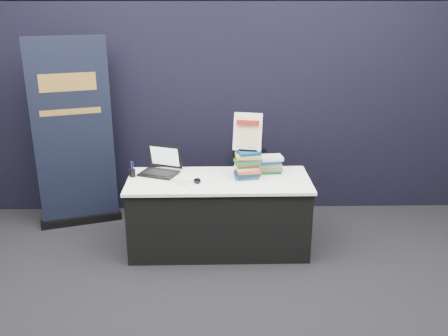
% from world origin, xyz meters
% --- Properties ---
extents(floor, '(8.00, 8.00, 0.00)m').
position_xyz_m(floor, '(0.00, 0.00, 0.00)').
color(floor, black).
rests_on(floor, ground).
extents(wall_back, '(8.00, 0.02, 3.50)m').
position_xyz_m(wall_back, '(0.00, 4.00, 1.75)').
color(wall_back, beige).
rests_on(wall_back, floor).
extents(drape_partition, '(6.00, 0.08, 2.40)m').
position_xyz_m(drape_partition, '(0.00, 1.60, 1.20)').
color(drape_partition, black).
rests_on(drape_partition, floor).
extents(display_table, '(1.80, 0.75, 0.75)m').
position_xyz_m(display_table, '(0.00, 0.55, 0.38)').
color(display_table, black).
rests_on(display_table, floor).
extents(laptop, '(0.43, 0.41, 0.27)m').
position_xyz_m(laptop, '(-0.60, 0.75, 0.81)').
color(laptop, black).
rests_on(laptop, display_table).
extents(mouse, '(0.08, 0.12, 0.04)m').
position_xyz_m(mouse, '(-0.21, 0.47, 0.77)').
color(mouse, black).
rests_on(mouse, display_table).
extents(brochure_left, '(0.32, 0.25, 0.00)m').
position_xyz_m(brochure_left, '(-0.57, 0.37, 0.75)').
color(brochure_left, white).
rests_on(brochure_left, display_table).
extents(brochure_mid, '(0.37, 0.33, 0.00)m').
position_xyz_m(brochure_mid, '(-0.52, 0.32, 0.75)').
color(brochure_mid, white).
rests_on(brochure_mid, display_table).
extents(brochure_right, '(0.29, 0.23, 0.00)m').
position_xyz_m(brochure_right, '(-0.42, 0.47, 0.75)').
color(brochure_right, silver).
rests_on(brochure_right, display_table).
extents(pen_cup, '(0.07, 0.07, 0.08)m').
position_xyz_m(pen_cup, '(-0.86, 0.64, 0.79)').
color(pen_cup, black).
rests_on(pen_cup, display_table).
extents(book_stack_tall, '(0.25, 0.21, 0.28)m').
position_xyz_m(book_stack_tall, '(0.28, 0.59, 0.89)').
color(book_stack_tall, '#175753').
rests_on(book_stack_tall, display_table).
extents(book_stack_short, '(0.26, 0.21, 0.17)m').
position_xyz_m(book_stack_short, '(0.52, 0.76, 0.83)').
color(book_stack_short, '#1B671D').
rests_on(book_stack_short, display_table).
extents(info_sign, '(0.29, 0.17, 0.38)m').
position_xyz_m(info_sign, '(0.28, 0.62, 1.21)').
color(info_sign, black).
rests_on(info_sign, book_stack_tall).
extents(pullup_banner, '(0.87, 0.36, 2.08)m').
position_xyz_m(pullup_banner, '(-1.55, 1.16, 0.92)').
color(pullup_banner, black).
rests_on(pullup_banner, floor).
extents(stacking_chair, '(0.49, 0.51, 0.82)m').
position_xyz_m(stacking_chair, '(0.37, 1.26, 0.46)').
color(stacking_chair, black).
rests_on(stacking_chair, floor).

